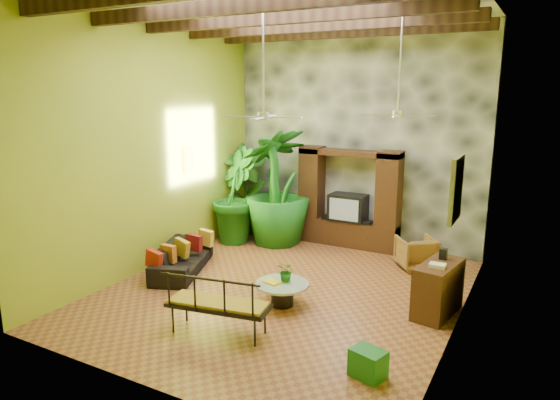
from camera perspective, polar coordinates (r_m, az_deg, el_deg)
The scene contains 23 objects.
ground at distance 9.34m, azimuth 0.59°, elevation -10.30°, with size 7.00×7.00×0.00m, color brown.
ceiling at distance 8.71m, azimuth 0.68°, elevation 21.62°, with size 6.00×7.00×0.02m, color silver.
back_wall at distance 11.86m, azimuth 8.67°, elevation 6.98°, with size 6.00×0.02×5.00m, color gold.
left_wall at distance 10.42m, azimuth -14.17°, elevation 5.98°, with size 0.02×7.00×5.00m, color gold.
right_wall at distance 7.75m, azimuth 20.65°, elevation 3.36°, with size 0.02×7.00×5.00m, color gold.
stone_accent_wall at distance 11.81m, azimuth 8.57°, elevation 6.96°, with size 5.98×0.10×4.98m, color #34373B.
ceiling_beams at distance 8.68m, azimuth 0.67°, elevation 20.18°, with size 5.95×5.36×0.22m.
entertainment_center at distance 11.77m, azimuth 7.81°, elevation -0.61°, with size 2.40×0.55×2.30m.
ceiling_fan_front at distance 8.35m, azimuth -1.90°, elevation 11.00°, with size 1.28×1.28×1.86m.
ceiling_fan_back at distance 9.13m, azimuth 13.38°, elevation 10.81°, with size 1.28×1.28×1.86m.
wall_art_mask at distance 11.19m, azimuth -10.44°, elevation 4.52°, with size 0.06×0.32×0.55m, color yellow.
wall_art_painting at distance 7.20m, azimuth 19.51°, elevation 1.18°, with size 0.06×0.70×0.90m, color #27668F.
sofa at distance 10.36m, azimuth -11.11°, elevation -6.50°, with size 1.97×0.77×0.57m, color black.
wicker_armchair at distance 10.71m, azimuth 15.30°, elevation -5.82°, with size 0.71×0.73×0.66m, color olive.
tall_plant_a at distance 12.59m, azimuth -4.09°, elevation 1.18°, with size 1.21×0.82×2.29m, color #295F19.
tall_plant_b at distance 12.03m, azimuth -5.30°, elevation 0.57°, with size 1.25×1.01×2.28m, color #1A631D.
tall_plant_c at distance 11.75m, azimuth -0.36°, elevation 1.52°, with size 1.54×1.54×2.75m, color #1C6B1F.
coffee_table at distance 8.66m, azimuth 0.26°, elevation -10.35°, with size 0.92×0.92×0.40m.
centerpiece_plant at distance 8.63m, azimuth 0.75°, elevation -8.17°, with size 0.32×0.27×0.35m, color #1D5E18.
yellow_tray at distance 8.61m, azimuth -0.90°, elevation -9.36°, with size 0.29×0.20×0.03m, color yellow.
iron_bench at distance 7.63m, azimuth -7.40°, elevation -11.48°, with size 1.64×0.84×0.57m.
side_console at distance 8.68m, azimuth 17.61°, elevation -9.65°, with size 0.49×1.09×0.87m, color #381E12.
green_bin at distance 6.84m, azimuth 10.03°, elevation -17.91°, with size 0.43×0.32×0.37m, color #217F38.
Camera 1 is at (4.05, -7.59, 3.64)m, focal length 32.00 mm.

